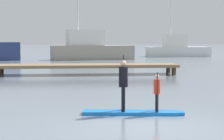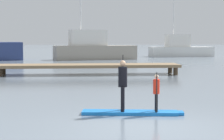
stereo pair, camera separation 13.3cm
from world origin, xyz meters
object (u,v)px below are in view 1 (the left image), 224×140
at_px(paddler_adult, 123,82).
at_px(paddler_child_solo, 157,91).
at_px(motor_boat_small_navy, 177,49).
at_px(paddleboard_near, 133,113).
at_px(fishing_boat_green_midground, 91,48).

height_order(paddler_adult, paddler_child_solo, paddler_adult).
distance_m(paddler_adult, motor_boat_small_navy, 38.27).
height_order(paddler_child_solo, motor_boat_small_navy, motor_boat_small_navy).
xyz_separation_m(paddleboard_near, paddler_adult, (-0.29, 0.05, 0.93)).
bearing_deg(paddler_adult, paddleboard_near, -9.21).
relative_size(paddleboard_near, motor_boat_small_navy, 0.39).
height_order(paddleboard_near, fishing_boat_green_midground, fishing_boat_green_midground).
bearing_deg(motor_boat_small_navy, paddler_child_solo, -105.47).
xyz_separation_m(paddler_child_solo, motor_boat_small_navy, (10.17, 36.75, 0.23)).
bearing_deg(fishing_boat_green_midground, motor_boat_small_navy, 28.63).
bearing_deg(fishing_boat_green_midground, paddleboard_near, -90.10).
distance_m(paddleboard_near, paddler_adult, 0.98).
relative_size(paddleboard_near, paddler_adult, 1.83).
bearing_deg(paddler_adult, motor_boat_small_navy, 73.02).
bearing_deg(paddler_child_solo, motor_boat_small_navy, 74.53).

